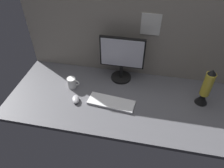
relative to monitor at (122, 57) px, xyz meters
The scene contains 7 objects.
ground_plane 34.50cm from the monitor, 83.88° to the right, with size 180.00×80.00×3.00cm, color #515156.
cubicle_wall_back 19.51cm from the monitor, 77.61° to the left, with size 180.00×5.50×73.62cm.
monitor is the anchor object (origin of this frame).
keyboard 39.53cm from the monitor, 94.22° to the right, with size 37.00×13.00×2.00cm, color silver.
mouse 51.89cm from the monitor, 130.43° to the right, with size 5.60×9.60×3.40cm, color #99999E.
mug_ceramic_white 47.64cm from the monitor, 152.05° to the right, with size 10.54×7.18×9.38cm.
lava_lamp 70.37cm from the monitor, 15.04° to the right, with size 9.93×9.93×32.49cm.
Camera 1 is at (18.02, -121.49, 122.23)cm, focal length 33.76 mm.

